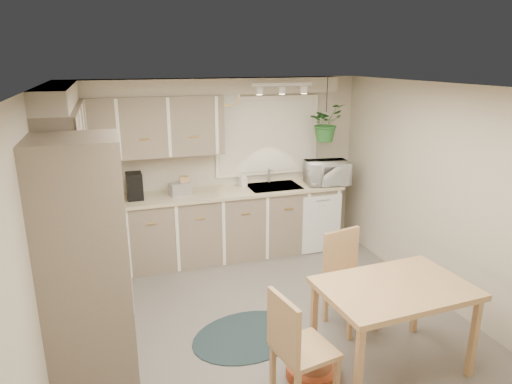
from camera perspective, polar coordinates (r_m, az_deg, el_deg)
floor at (r=4.91m, az=1.74°, el=-16.22°), size 4.20×4.20×0.00m
ceiling at (r=4.14m, az=2.03°, el=12.99°), size 4.20×4.20×0.00m
wall_back at (r=6.32m, az=-4.64°, el=3.12°), size 4.00×0.04×2.40m
wall_front at (r=2.70m, az=17.94°, el=-16.88°), size 4.00×0.04×2.40m
wall_left at (r=4.18m, az=-24.96°, el=-5.43°), size 0.04×4.20×2.40m
wall_right at (r=5.37m, az=22.36°, el=-0.47°), size 0.04×4.20×2.40m
base_cab_left at (r=5.25m, az=-19.69°, el=-9.36°), size 0.60×1.85×0.90m
base_cab_back at (r=6.21m, az=-5.62°, el=-4.37°), size 3.60×0.60×0.90m
counter_left at (r=5.07m, az=-20.09°, el=-4.55°), size 0.64×1.89×0.04m
counter_back at (r=6.05m, az=-5.72°, el=-0.24°), size 3.64×0.64×0.04m
oven_stack at (r=3.86m, az=-20.45°, el=-9.11°), size 0.65×0.65×2.10m
wall_oven_face at (r=3.85m, az=-15.66°, el=-8.71°), size 0.02×0.56×0.58m
upper_cab_left at (r=4.97m, az=-22.63°, el=5.63°), size 0.35×2.00×0.75m
upper_cab_back at (r=5.88m, az=-13.97°, el=7.90°), size 2.00×0.35×0.75m
soffit_left at (r=4.91m, az=-23.54°, el=11.04°), size 0.30×2.00×0.20m
soffit_back at (r=5.97m, az=-6.45°, el=12.99°), size 3.60×0.30×0.20m
cooktop at (r=4.52m, az=-20.15°, el=-6.75°), size 0.52×0.58×0.02m
range_hood at (r=4.37m, az=-20.99°, el=-1.27°), size 0.40×0.60×0.14m
window_blinds at (r=6.41m, az=1.48°, el=7.01°), size 1.40×0.02×1.00m
window_frame at (r=6.41m, az=1.45°, el=7.02°), size 1.50×0.02×1.10m
sink at (r=6.31m, az=2.26°, el=0.34°), size 0.70×0.48×0.10m
dishwasher_front at (r=6.42m, az=8.22°, el=-4.01°), size 0.58×0.02×0.83m
track_light_bar at (r=5.84m, az=3.29°, el=13.28°), size 0.80×0.04×0.04m
wall_clock at (r=6.17m, az=-3.40°, el=12.05°), size 0.30×0.03×0.30m
dining_table at (r=4.31m, az=16.57°, el=-15.81°), size 1.30×0.90×0.79m
chair_left at (r=3.79m, az=6.14°, el=-18.66°), size 0.52×0.52×0.95m
chair_back at (r=4.76m, az=12.06°, el=-10.93°), size 0.54×0.54×0.98m
braided_rug at (r=4.73m, az=-1.03°, el=-17.53°), size 1.29×1.07×0.01m
pet_bed at (r=4.26m, az=7.12°, el=-21.27°), size 0.58×0.58×0.11m
microwave at (r=6.46m, az=8.87°, el=2.71°), size 0.63×0.40×0.40m
soap_bottle at (r=6.30m, az=-1.65°, el=1.15°), size 0.14×0.22×0.10m
hanging_plant at (r=6.32m, az=8.70°, el=8.06°), size 0.62×0.65×0.40m
coffee_maker at (r=5.89m, az=-14.95°, el=0.72°), size 0.20×0.24×0.34m
toaster at (r=5.99m, az=-9.48°, el=0.43°), size 0.29×0.21×0.16m
knife_block at (r=6.02m, az=-8.94°, el=0.89°), size 0.12×0.12×0.23m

